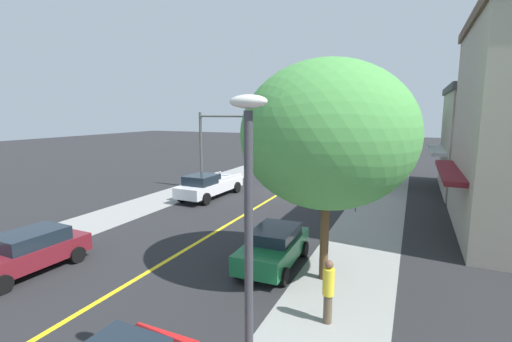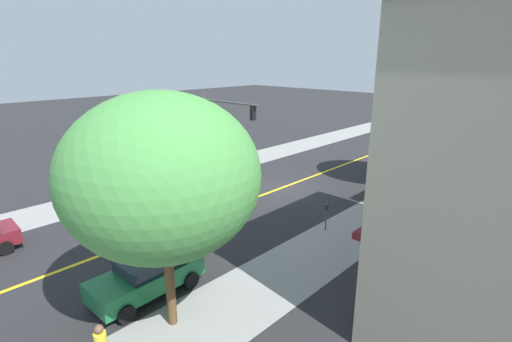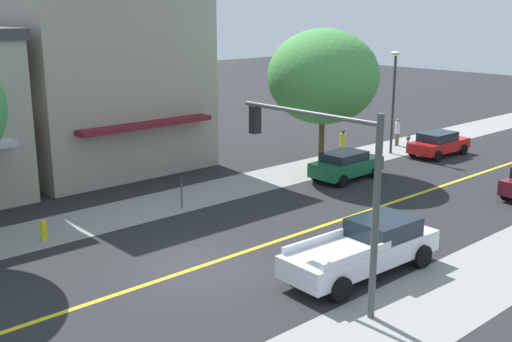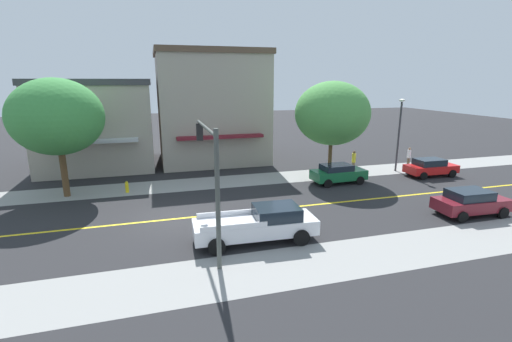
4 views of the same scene
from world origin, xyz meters
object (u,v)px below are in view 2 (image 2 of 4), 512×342
parking_meter (326,213)px  traffic_light_mast (220,123)px  white_pickup_truck (198,175)px  green_sedan_left_curb (147,275)px  street_tree_left_near (162,176)px  street_tree_right_corner (424,107)px  fire_hydrant (386,193)px

parking_meter → traffic_light_mast: traffic_light_mast is taller
parking_meter → white_pickup_truck: white_pickup_truck is taller
traffic_light_mast → green_sedan_left_curb: (-8.53, 11.11, -3.29)m
street_tree_left_near → traffic_light_mast: bearing=-47.3°
green_sedan_left_curb → white_pickup_truck: size_ratio=0.69×
parking_meter → street_tree_right_corner: bearing=-92.7°
green_sedan_left_curb → street_tree_right_corner: bearing=172.0°
parking_meter → green_sedan_left_curb: size_ratio=0.34×
street_tree_left_near → street_tree_right_corner: 19.68m
street_tree_right_corner → fire_hydrant: size_ratio=9.60×
green_sedan_left_curb → white_pickup_truck: white_pickup_truck is taller
traffic_light_mast → fire_hydrant: bearing=22.5°
fire_hydrant → green_sedan_left_curb: 15.58m
white_pickup_truck → green_sedan_left_curb: bearing=45.5°
street_tree_left_near → parking_meter: (0.28, -9.48, -4.21)m
parking_meter → traffic_light_mast: (10.28, -1.94, 3.15)m
street_tree_right_corner → parking_meter: street_tree_right_corner is taller
fire_hydrant → white_pickup_truck: size_ratio=0.14×
street_tree_right_corner → fire_hydrant: street_tree_right_corner is taller
street_tree_left_near → green_sedan_left_curb: (2.03, -0.32, -4.36)m
traffic_light_mast → green_sedan_left_curb: 14.38m
street_tree_left_near → green_sedan_left_curb: 4.82m
white_pickup_truck → parking_meter: bearing=94.8°
parking_meter → white_pickup_truck: 9.94m
street_tree_left_near → street_tree_right_corner: (-0.20, -19.67, 0.24)m
street_tree_right_corner → white_pickup_truck: (10.42, 10.62, -4.50)m
parking_meter → green_sedan_left_curb: bearing=79.2°
fire_hydrant → white_pickup_truck: white_pickup_truck is taller
fire_hydrant → parking_meter: (0.22, 6.29, 0.53)m
white_pickup_truck → street_tree_right_corner: bearing=137.9°
fire_hydrant → street_tree_left_near: bearing=90.2°
traffic_light_mast → green_sedan_left_curb: size_ratio=1.42×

